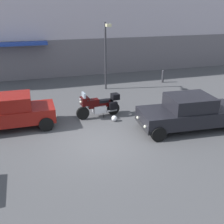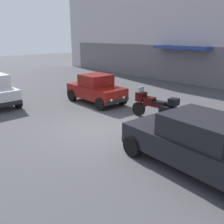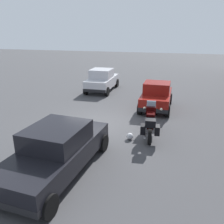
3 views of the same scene
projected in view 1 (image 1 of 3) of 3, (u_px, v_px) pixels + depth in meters
The scene contains 7 objects.
ground_plane at pixel (99, 142), 10.97m from camera, with size 80.00×80.00×0.00m, color #424244.
motorcycle at pixel (99, 105), 13.22m from camera, with size 2.26×0.85×1.36m.
helmet at pixel (114, 118), 12.88m from camera, with size 0.28×0.28×0.28m, color silver.
car_sedan_far at pixel (189, 112), 11.90m from camera, with size 4.66×2.17×1.56m.
car_compact_side at pixel (16, 112), 11.99m from camera, with size 3.48×1.70×1.56m.
streetlamp_curbside at pixel (106, 49), 16.70m from camera, with size 0.28×0.94×4.25m.
bollard_curbside at pixel (163, 76), 19.13m from camera, with size 0.16×0.16×0.91m.
Camera 1 is at (-2.30, -9.43, 5.27)m, focal length 42.80 mm.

